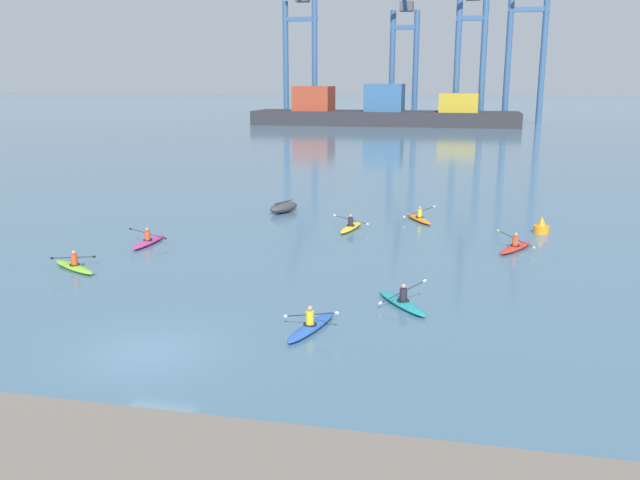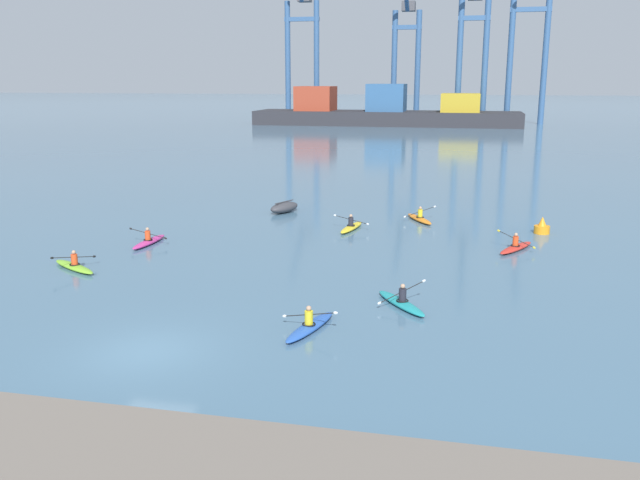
% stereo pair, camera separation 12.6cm
% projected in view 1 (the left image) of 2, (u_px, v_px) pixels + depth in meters
% --- Properties ---
extents(ground_plane, '(800.00, 800.00, 0.00)m').
position_uv_depth(ground_plane, '(148.00, 352.00, 22.06)').
color(ground_plane, '#476B84').
extents(container_barge, '(51.98, 11.39, 7.99)m').
position_uv_depth(container_barge, '(382.00, 112.00, 132.08)').
color(container_barge, '#28282D').
rests_on(container_barge, ground).
extents(gantry_crane_west, '(7.74, 15.95, 34.62)m').
position_uv_depth(gantry_crane_west, '(300.00, 40.00, 146.10)').
color(gantry_crane_west, '#335684').
rests_on(gantry_crane_west, ground).
extents(gantry_crane_west_mid, '(6.22, 16.61, 31.54)m').
position_uv_depth(gantry_crane_west_mid, '(404.00, 46.00, 141.47)').
color(gantry_crane_west_mid, '#335684').
rests_on(gantry_crane_west_mid, ground).
extents(gantry_crane_east_mid, '(6.24, 19.91, 34.73)m').
position_uv_depth(gantry_crane_east_mid, '(471.00, 37.00, 131.22)').
color(gantry_crane_east_mid, '#335684').
rests_on(gantry_crane_east_mid, ground).
extents(gantry_crane_east, '(7.89, 17.95, 34.10)m').
position_uv_depth(gantry_crane_east, '(527.00, 34.00, 131.64)').
color(gantry_crane_east, '#335684').
rests_on(gantry_crane_east, ground).
extents(capsized_dinghy, '(2.02, 2.82, 0.76)m').
position_uv_depth(capsized_dinghy, '(284.00, 207.00, 45.14)').
color(capsized_dinghy, '#38383D').
rests_on(capsized_dinghy, ground).
extents(channel_buoy, '(0.90, 0.90, 1.00)m').
position_uv_depth(channel_buoy, '(541.00, 227.00, 39.04)').
color(channel_buoy, orange).
rests_on(channel_buoy, ground).
extents(kayak_orange, '(2.13, 3.28, 0.96)m').
position_uv_depth(kayak_orange, '(419.00, 218.00, 42.49)').
color(kayak_orange, orange).
rests_on(kayak_orange, ground).
extents(kayak_teal, '(2.49, 3.10, 1.02)m').
position_uv_depth(kayak_teal, '(402.00, 302.00, 26.46)').
color(kayak_teal, teal).
rests_on(kayak_teal, ground).
extents(kayak_red, '(2.17, 3.27, 0.98)m').
position_uv_depth(kayak_red, '(516.00, 247.00, 35.21)').
color(kayak_red, red).
rests_on(kayak_red, ground).
extents(kayak_lime, '(3.23, 2.25, 0.95)m').
position_uv_depth(kayak_lime, '(74.00, 266.00, 31.55)').
color(kayak_lime, '#7ABC2D').
rests_on(kayak_lime, ground).
extents(kayak_yellow, '(2.24, 3.45, 0.95)m').
position_uv_depth(kayak_yellow, '(351.00, 227.00, 40.05)').
color(kayak_yellow, yellow).
rests_on(kayak_yellow, ground).
extents(kayak_magenta, '(2.26, 3.42, 0.95)m').
position_uv_depth(kayak_magenta, '(149.00, 241.00, 36.43)').
color(kayak_magenta, '#C13384').
rests_on(kayak_magenta, ground).
extents(kayak_blue, '(2.19, 3.44, 0.95)m').
position_uv_depth(kayak_blue, '(311.00, 326.00, 23.90)').
color(kayak_blue, '#2856B2').
rests_on(kayak_blue, ground).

